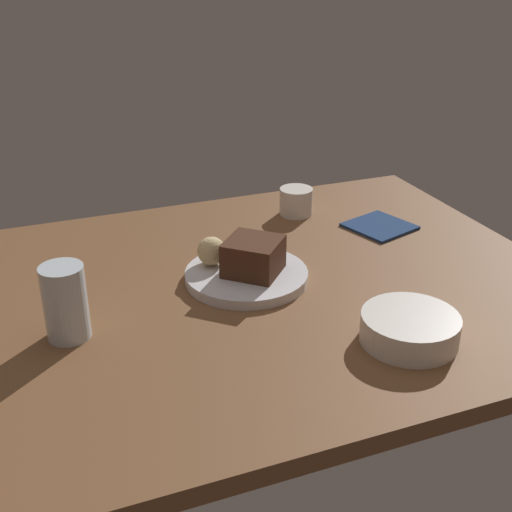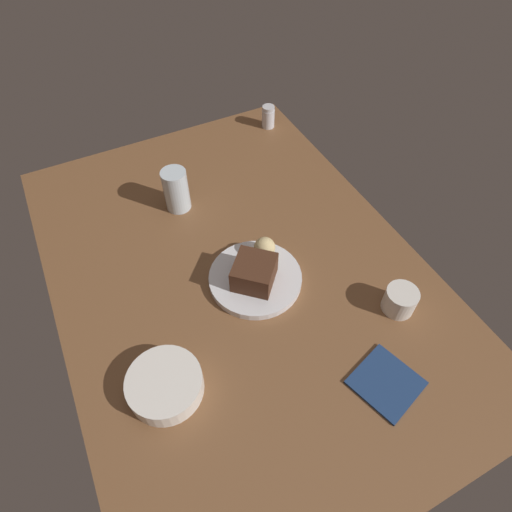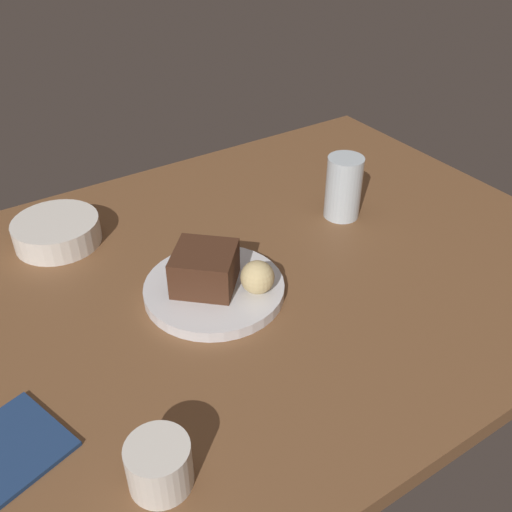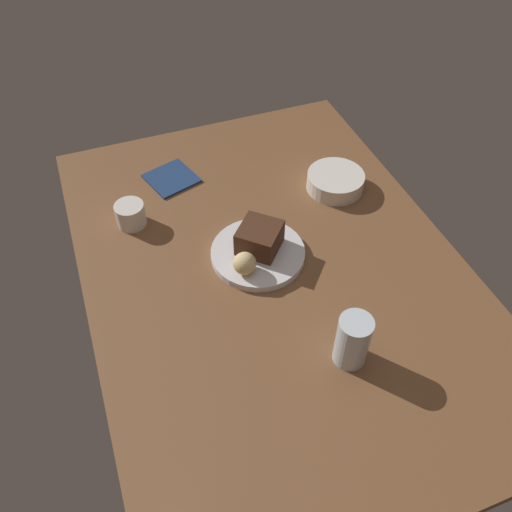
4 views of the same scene
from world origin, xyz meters
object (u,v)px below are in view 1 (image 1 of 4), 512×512
Objects in this scene: water_glass at (65,302)px; side_bowl at (410,328)px; coffee_cup at (296,202)px; dessert_plate at (246,276)px; folded_napkin at (380,226)px; bread_roll at (214,251)px; chocolate_cake_slice at (253,256)px.

water_glass is 51.64cm from side_bowl.
dessert_plate is at bearing -130.04° from coffee_cup.
coffee_cup is (21.03, 25.03, 2.05)cm from dessert_plate.
coffee_cup reaches higher than dessert_plate.
water_glass is 68.82cm from folded_napkin.
side_bowl is 43.46cm from folded_napkin.
folded_napkin is at bearing -45.03° from coffee_cup.
bread_roll is 29.94cm from water_glass.
folded_napkin is (34.22, 11.83, -0.60)cm from dessert_plate.
chocolate_cake_slice is at bearing -159.22° from folded_napkin.
water_glass reaches higher than coffee_cup.
bread_roll reaches higher than coffee_cup.
dessert_plate reaches higher than folded_napkin.
chocolate_cake_slice is 35.81cm from folded_napkin.
bread_roll is (-5.36, 5.66, -0.47)cm from chocolate_cake_slice.
bread_roll reaches higher than side_bowl.
water_glass reaches higher than bread_roll.
chocolate_cake_slice is at bearing 118.89° from side_bowl.
bread_roll is 32.44cm from coffee_cup.
water_glass is 1.66× the size of coffee_cup.
coffee_cup is 0.60× the size of folded_napkin.
folded_napkin is (65.88, 19.12, -5.61)cm from water_glass.
chocolate_cake_slice is at bearing -127.80° from coffee_cup.
folded_napkin is (13.19, -13.20, -2.65)cm from coffee_cup.
coffee_cup is (20.02, 25.81, -1.90)cm from chocolate_cake_slice.
chocolate_cake_slice is at bearing -37.35° from dessert_plate.
folded_napkin is (18.48, 39.28, -1.91)cm from side_bowl.
side_bowl is at bearing -95.76° from coffee_cup.
coffee_cup is at bearing 84.24° from side_bowl.
dessert_plate is 1.47× the size of side_bowl.
bread_roll is at bearing 121.84° from side_bowl.
chocolate_cake_slice is 33.33cm from water_glass.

